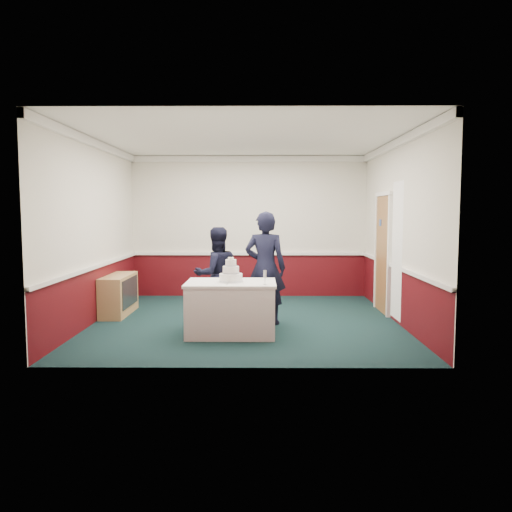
{
  "coord_description": "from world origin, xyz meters",
  "views": [
    {
      "loc": [
        0.23,
        -8.19,
        1.82
      ],
      "look_at": [
        0.17,
        -0.1,
        1.1
      ],
      "focal_mm": 35.0,
      "sensor_mm": 36.0,
      "label": 1
    }
  ],
  "objects_px": {
    "wedding_cake": "(231,274)",
    "person_woman": "(265,268)",
    "cake_table": "(231,308)",
    "cake_knife": "(228,284)",
    "champagne_flute": "(265,275)",
    "person_man": "(216,275)",
    "sideboard": "(119,295)"
  },
  "relations": [
    {
      "from": "wedding_cake",
      "to": "person_woman",
      "type": "distance_m",
      "value": 0.89
    },
    {
      "from": "sideboard",
      "to": "person_man",
      "type": "height_order",
      "value": "person_man"
    },
    {
      "from": "cake_table",
      "to": "person_man",
      "type": "relative_size",
      "value": 0.84
    },
    {
      "from": "wedding_cake",
      "to": "champagne_flute",
      "type": "height_order",
      "value": "wedding_cake"
    },
    {
      "from": "sideboard",
      "to": "cake_knife",
      "type": "bearing_deg",
      "value": -38.84
    },
    {
      "from": "sideboard",
      "to": "champagne_flute",
      "type": "relative_size",
      "value": 5.85
    },
    {
      "from": "wedding_cake",
      "to": "champagne_flute",
      "type": "bearing_deg",
      "value": -29.25
    },
    {
      "from": "sideboard",
      "to": "cake_knife",
      "type": "relative_size",
      "value": 5.45
    },
    {
      "from": "cake_knife",
      "to": "person_man",
      "type": "bearing_deg",
      "value": 112.32
    },
    {
      "from": "champagne_flute",
      "to": "wedding_cake",
      "type": "bearing_deg",
      "value": 150.75
    },
    {
      "from": "sideboard",
      "to": "cake_table",
      "type": "distance_m",
      "value": 2.54
    },
    {
      "from": "person_man",
      "to": "wedding_cake",
      "type": "bearing_deg",
      "value": 85.11
    },
    {
      "from": "person_man",
      "to": "champagne_flute",
      "type": "bearing_deg",
      "value": 101.05
    },
    {
      "from": "sideboard",
      "to": "wedding_cake",
      "type": "distance_m",
      "value": 2.6
    },
    {
      "from": "cake_table",
      "to": "cake_knife",
      "type": "bearing_deg",
      "value": -98.53
    },
    {
      "from": "cake_table",
      "to": "champagne_flute",
      "type": "height_order",
      "value": "champagne_flute"
    },
    {
      "from": "cake_table",
      "to": "wedding_cake",
      "type": "height_order",
      "value": "wedding_cake"
    },
    {
      "from": "sideboard",
      "to": "champagne_flute",
      "type": "xyz_separation_m",
      "value": [
        2.58,
        -1.73,
        0.58
      ]
    },
    {
      "from": "wedding_cake",
      "to": "person_woman",
      "type": "height_order",
      "value": "person_woman"
    },
    {
      "from": "cake_knife",
      "to": "sideboard",
      "type": "bearing_deg",
      "value": 149.96
    },
    {
      "from": "champagne_flute",
      "to": "sideboard",
      "type": "bearing_deg",
      "value": 146.15
    },
    {
      "from": "cake_table",
      "to": "wedding_cake",
      "type": "relative_size",
      "value": 3.63
    },
    {
      "from": "champagne_flute",
      "to": "person_man",
      "type": "xyz_separation_m",
      "value": [
        -0.79,
        1.17,
        -0.14
      ]
    },
    {
      "from": "champagne_flute",
      "to": "person_woman",
      "type": "relative_size",
      "value": 0.11
    },
    {
      "from": "wedding_cake",
      "to": "cake_knife",
      "type": "relative_size",
      "value": 1.65
    },
    {
      "from": "cake_knife",
      "to": "champagne_flute",
      "type": "height_order",
      "value": "champagne_flute"
    },
    {
      "from": "sideboard",
      "to": "cake_table",
      "type": "height_order",
      "value": "cake_table"
    },
    {
      "from": "sideboard",
      "to": "wedding_cake",
      "type": "height_order",
      "value": "wedding_cake"
    },
    {
      "from": "cake_knife",
      "to": "cake_table",
      "type": "bearing_deg",
      "value": 90.26
    },
    {
      "from": "sideboard",
      "to": "person_woman",
      "type": "bearing_deg",
      "value": -15.62
    },
    {
      "from": "cake_table",
      "to": "champagne_flute",
      "type": "xyz_separation_m",
      "value": [
        0.5,
        -0.28,
        0.53
      ]
    },
    {
      "from": "champagne_flute",
      "to": "person_woman",
      "type": "bearing_deg",
      "value": 89.12
    }
  ]
}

